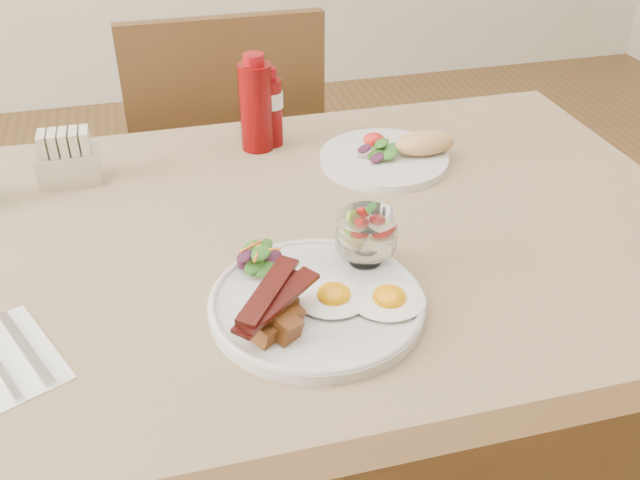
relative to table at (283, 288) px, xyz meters
The scene contains 12 objects.
table is the anchor object (origin of this frame).
chair_far 0.68m from the table, 90.00° to the left, with size 0.42×0.42×0.93m.
main_plate 0.20m from the table, 86.15° to the right, with size 0.28×0.28×0.02m, color silver.
fried_eggs 0.23m from the table, 71.20° to the right, with size 0.18×0.13×0.03m.
bacon_potato_pile 0.25m from the table, 103.60° to the right, with size 0.12×0.12×0.05m.
side_salad 0.16m from the table, 118.38° to the right, with size 0.07×0.06×0.04m.
fruit_cup 0.21m from the table, 46.59° to the right, with size 0.08×0.08×0.09m.
second_plate 0.33m from the table, 38.87° to the left, with size 0.25×0.23×0.06m.
ketchup_bottle 0.36m from the table, 85.63° to the left, with size 0.07×0.07×0.18m.
hot_sauce_bottle 0.37m from the table, 80.50° to the left, with size 0.04×0.04×0.15m.
sugar_caddy 0.43m from the table, 138.75° to the left, with size 0.10×0.06×0.09m.
napkin_cutlery 0.41m from the table, 155.64° to the right, with size 0.16×0.19×0.01m.
Camera 1 is at (-0.17, -0.87, 1.34)m, focal length 40.00 mm.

